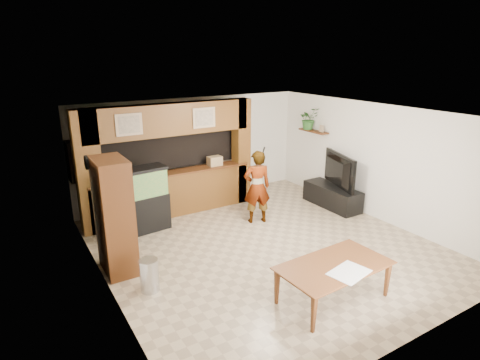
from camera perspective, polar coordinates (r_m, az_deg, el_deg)
floor at (r=8.03m, az=3.59°, el=-9.36°), size 6.50×6.50×0.00m
ceiling at (r=7.23m, az=3.98°, el=9.31°), size 6.50×6.50×0.00m
wall_back at (r=10.26m, az=-6.74°, el=4.34°), size 6.00×0.00×6.00m
wall_left at (r=6.39m, az=-18.90°, el=-4.89°), size 0.00×6.50×6.50m
wall_right at (r=9.52m, az=18.73°, el=2.46°), size 0.00×6.50×6.50m
partition at (r=9.35m, az=-10.43°, el=2.93°), size 4.20×0.99×2.60m
wall_clock at (r=7.15m, az=-20.96°, el=2.34°), size 0.05×0.25×0.25m
wall_shelf at (r=10.65m, az=10.40°, el=6.87°), size 0.25×0.90×0.04m
pantry_cabinet at (r=7.10m, az=-17.44°, el=-5.00°), size 0.50×0.82×2.02m
trash_can at (r=6.69m, az=-12.78°, el=-13.08°), size 0.30×0.30×0.55m
aquarium at (r=8.63m, az=-14.32°, el=-3.00°), size 1.26×0.47×1.39m
tv_stand at (r=10.16m, az=12.97°, el=-2.27°), size 0.56×1.54×0.51m
television at (r=9.96m, az=13.23°, el=1.33°), size 0.61×1.41×0.82m
photo_frame at (r=10.41m, az=11.53°, el=7.17°), size 0.03×0.13×0.18m
potted_plant at (r=10.70m, az=9.75°, el=8.60°), size 0.55×0.49×0.56m
person at (r=8.83m, az=2.43°, el=-1.00°), size 0.69×0.57×1.64m
microphone at (r=8.49m, az=3.39°, el=4.29°), size 0.03×0.09×0.15m
dining_table at (r=6.45m, az=13.30°, el=-14.11°), size 1.76×1.03×0.61m
newspaper_a at (r=6.16m, az=15.26°, el=-12.56°), size 0.66×0.54×0.01m
counter_box at (r=9.68m, az=-3.62°, el=2.72°), size 0.34×0.23×0.22m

